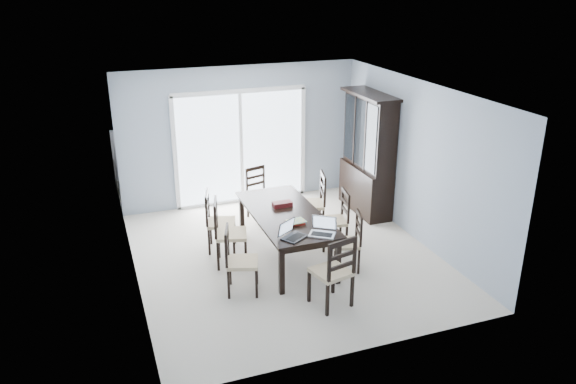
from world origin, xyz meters
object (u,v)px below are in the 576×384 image
at_px(cell_phone, 299,235).
at_px(chair_left_near, 235,254).
at_px(china_hutch, 368,155).
at_px(hot_tub, 187,165).
at_px(chair_left_mid, 224,225).
at_px(chair_right_mid, 339,213).
at_px(game_box, 282,204).
at_px(chair_end_far, 259,187).
at_px(chair_right_near, 352,235).
at_px(laptop_dark, 295,234).
at_px(chair_right_far, 316,196).
at_px(chair_end_near, 336,265).
at_px(chair_left_far, 215,215).
at_px(dining_table, 286,217).
at_px(laptop_silver, 322,231).

bearing_deg(cell_phone, chair_left_near, -174.70).
relative_size(china_hutch, hot_tub, 1.11).
bearing_deg(chair_left_mid, chair_left_near, 11.38).
bearing_deg(chair_right_mid, game_box, 89.42).
relative_size(chair_right_mid, game_box, 3.63).
bearing_deg(chair_end_far, chair_right_near, 90.33).
distance_m(chair_end_far, laptop_dark, 2.54).
distance_m(chair_right_far, game_box, 0.95).
bearing_deg(chair_left_near, chair_left_mid, -166.09).
xyz_separation_m(chair_left_near, chair_end_near, (1.11, -0.84, 0.05)).
bearing_deg(chair_left_mid, hot_tub, -166.54).
distance_m(chair_left_mid, chair_right_mid, 1.86).
bearing_deg(laptop_dark, chair_right_near, -21.86).
height_order(chair_left_far, chair_end_near, chair_end_near).
height_order(chair_left_mid, cell_phone, chair_left_mid).
relative_size(dining_table, game_box, 7.34).
bearing_deg(china_hutch, laptop_silver, -130.07).
relative_size(chair_left_mid, laptop_silver, 2.81).
relative_size(china_hutch, chair_left_mid, 1.83).
height_order(dining_table, laptop_dark, laptop_dark).
bearing_deg(chair_end_near, china_hutch, 42.81).
bearing_deg(chair_left_far, dining_table, 73.12).
bearing_deg(laptop_dark, chair_right_mid, 7.47).
bearing_deg(chair_left_near, china_hutch, 140.79).
bearing_deg(cell_phone, chair_right_far, 71.28).
relative_size(chair_left_mid, hot_tub, 0.61).
bearing_deg(cell_phone, laptop_silver, -6.55).
bearing_deg(dining_table, chair_left_far, 146.64).
distance_m(china_hutch, chair_left_near, 3.63).
bearing_deg(chair_left_near, chair_end_far, 173.39).
distance_m(chair_end_near, chair_end_far, 3.22).
bearing_deg(chair_right_near, laptop_silver, 128.41).
bearing_deg(cell_phone, chair_left_far, 132.18).
bearing_deg(cell_phone, laptop_dark, -139.92).
bearing_deg(hot_tub, chair_left_far, -92.27).
height_order(dining_table, chair_right_near, chair_right_near).
bearing_deg(hot_tub, dining_table, -77.06).
relative_size(chair_end_far, game_box, 3.56).
distance_m(chair_left_far, laptop_dark, 1.69).
distance_m(chair_left_far, hot_tub, 3.01).
bearing_deg(chair_right_far, hot_tub, 44.43).
bearing_deg(chair_right_mid, chair_left_near, 122.87).
xyz_separation_m(china_hutch, cell_phone, (-2.12, -2.06, -0.32)).
bearing_deg(cell_phone, china_hutch, 55.66).
height_order(chair_right_far, chair_end_near, chair_end_near).
xyz_separation_m(chair_right_near, laptop_silver, (-0.58, -0.24, 0.26)).
xyz_separation_m(dining_table, hot_tub, (-0.83, 3.63, -0.21)).
distance_m(laptop_silver, hot_tub, 4.68).
relative_size(china_hutch, chair_right_near, 2.13).
bearing_deg(chair_left_near, laptop_dark, 97.40).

